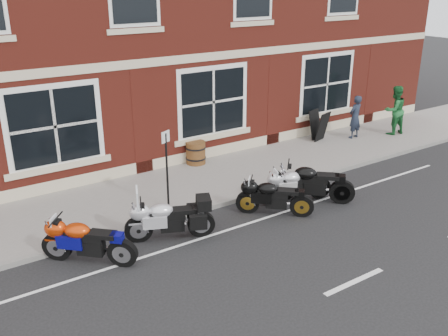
{
  "coord_description": "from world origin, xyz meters",
  "views": [
    {
      "loc": [
        -6.88,
        -8.57,
        5.69
      ],
      "look_at": [
        -0.04,
        1.6,
        0.97
      ],
      "focal_mm": 40.0,
      "sensor_mm": 36.0,
      "label": 1
    }
  ],
  "objects_px": {
    "moto_touring_silver": "(167,217)",
    "moto_sport_red": "(87,239)",
    "moto_sport_silver": "(295,184)",
    "a_board_sign": "(319,126)",
    "pedestrian_right": "(395,110)",
    "moto_naked_black": "(311,181)",
    "barrel_planter": "(196,153)",
    "pedestrian_left": "(355,117)",
    "moto_sport_black": "(273,196)",
    "parking_sign": "(167,164)"
  },
  "relations": [
    {
      "from": "pedestrian_left",
      "to": "a_board_sign",
      "type": "bearing_deg",
      "value": -29.05
    },
    {
      "from": "pedestrian_left",
      "to": "a_board_sign",
      "type": "distance_m",
      "value": 1.4
    },
    {
      "from": "moto_sport_black",
      "to": "barrel_planter",
      "type": "xyz_separation_m",
      "value": [
        0.13,
        4.03,
        -0.03
      ]
    },
    {
      "from": "moto_touring_silver",
      "to": "moto_sport_black",
      "type": "distance_m",
      "value": 2.85
    },
    {
      "from": "pedestrian_left",
      "to": "barrel_planter",
      "type": "distance_m",
      "value": 6.31
    },
    {
      "from": "moto_touring_silver",
      "to": "moto_sport_black",
      "type": "xyz_separation_m",
      "value": [
        2.83,
        -0.36,
        -0.05
      ]
    },
    {
      "from": "pedestrian_right",
      "to": "moto_naked_black",
      "type": "bearing_deg",
      "value": 29.54
    },
    {
      "from": "pedestrian_left",
      "to": "barrel_planter",
      "type": "relative_size",
      "value": 2.2
    },
    {
      "from": "moto_sport_red",
      "to": "moto_sport_silver",
      "type": "xyz_separation_m",
      "value": [
        5.68,
        -0.09,
        -0.03
      ]
    },
    {
      "from": "a_board_sign",
      "to": "moto_sport_silver",
      "type": "bearing_deg",
      "value": -156.86
    },
    {
      "from": "moto_touring_silver",
      "to": "pedestrian_right",
      "type": "height_order",
      "value": "pedestrian_right"
    },
    {
      "from": "moto_touring_silver",
      "to": "moto_naked_black",
      "type": "relative_size",
      "value": 1.16
    },
    {
      "from": "moto_sport_silver",
      "to": "parking_sign",
      "type": "distance_m",
      "value": 3.48
    },
    {
      "from": "pedestrian_left",
      "to": "moto_naked_black",
      "type": "bearing_deg",
      "value": 25.68
    },
    {
      "from": "moto_touring_silver",
      "to": "a_board_sign",
      "type": "relative_size",
      "value": 1.84
    },
    {
      "from": "moto_sport_silver",
      "to": "parking_sign",
      "type": "xyz_separation_m",
      "value": [
        -3.11,
        1.35,
        0.78
      ]
    },
    {
      "from": "moto_sport_black",
      "to": "moto_sport_silver",
      "type": "relative_size",
      "value": 0.78
    },
    {
      "from": "moto_sport_black",
      "to": "moto_sport_silver",
      "type": "height_order",
      "value": "moto_sport_silver"
    },
    {
      "from": "moto_sport_silver",
      "to": "a_board_sign",
      "type": "distance_m",
      "value": 5.31
    },
    {
      "from": "moto_sport_silver",
      "to": "moto_naked_black",
      "type": "relative_size",
      "value": 1.15
    },
    {
      "from": "a_board_sign",
      "to": "barrel_planter",
      "type": "distance_m",
      "value": 4.99
    },
    {
      "from": "moto_sport_silver",
      "to": "moto_naked_black",
      "type": "distance_m",
      "value": 0.45
    },
    {
      "from": "parking_sign",
      "to": "moto_sport_silver",
      "type": "bearing_deg",
      "value": -46.62
    },
    {
      "from": "a_board_sign",
      "to": "parking_sign",
      "type": "xyz_separation_m",
      "value": [
        -7.22,
        -2.01,
        0.65
      ]
    },
    {
      "from": "moto_sport_red",
      "to": "parking_sign",
      "type": "relative_size",
      "value": 0.79
    },
    {
      "from": "a_board_sign",
      "to": "pedestrian_right",
      "type": "bearing_deg",
      "value": -35.74
    },
    {
      "from": "moto_naked_black",
      "to": "parking_sign",
      "type": "bearing_deg",
      "value": 109.6
    },
    {
      "from": "moto_touring_silver",
      "to": "moto_sport_silver",
      "type": "bearing_deg",
      "value": -67.94
    },
    {
      "from": "moto_naked_black",
      "to": "a_board_sign",
      "type": "distance_m",
      "value": 5.18
    },
    {
      "from": "moto_naked_black",
      "to": "moto_sport_black",
      "type": "bearing_deg",
      "value": 136.65
    },
    {
      "from": "moto_naked_black",
      "to": "parking_sign",
      "type": "relative_size",
      "value": 0.83
    },
    {
      "from": "moto_touring_silver",
      "to": "moto_naked_black",
      "type": "xyz_separation_m",
      "value": [
        4.19,
        -0.3,
        0.02
      ]
    },
    {
      "from": "moto_sport_silver",
      "to": "moto_sport_red",
      "type": "bearing_deg",
      "value": 105.63
    },
    {
      "from": "moto_sport_black",
      "to": "moto_naked_black",
      "type": "height_order",
      "value": "moto_naked_black"
    },
    {
      "from": "a_board_sign",
      "to": "moto_sport_red",
      "type": "bearing_deg",
      "value": -177.68
    },
    {
      "from": "pedestrian_left",
      "to": "pedestrian_right",
      "type": "relative_size",
      "value": 0.86
    },
    {
      "from": "pedestrian_right",
      "to": "a_board_sign",
      "type": "distance_m",
      "value": 3.05
    },
    {
      "from": "pedestrian_left",
      "to": "parking_sign",
      "type": "xyz_separation_m",
      "value": [
        -8.48,
        -1.47,
        0.39
      ]
    },
    {
      "from": "pedestrian_right",
      "to": "moto_sport_black",
      "type": "bearing_deg",
      "value": 26.55
    },
    {
      "from": "pedestrian_right",
      "to": "a_board_sign",
      "type": "xyz_separation_m",
      "value": [
        -2.85,
        1.02,
        -0.38
      ]
    },
    {
      "from": "moto_sport_red",
      "to": "moto_sport_silver",
      "type": "height_order",
      "value": "moto_sport_red"
    },
    {
      "from": "moto_touring_silver",
      "to": "moto_sport_red",
      "type": "distance_m",
      "value": 1.87
    },
    {
      "from": "moto_sport_red",
      "to": "pedestrian_right",
      "type": "bearing_deg",
      "value": -35.75
    },
    {
      "from": "barrel_planter",
      "to": "moto_naked_black",
      "type": "bearing_deg",
      "value": -72.7
    },
    {
      "from": "moto_sport_silver",
      "to": "barrel_planter",
      "type": "bearing_deg",
      "value": 29.55
    },
    {
      "from": "moto_sport_red",
      "to": "parking_sign",
      "type": "distance_m",
      "value": 2.96
    },
    {
      "from": "moto_touring_silver",
      "to": "parking_sign",
      "type": "distance_m",
      "value": 1.64
    },
    {
      "from": "moto_naked_black",
      "to": "moto_touring_silver",
      "type": "bearing_deg",
      "value": 129.85
    },
    {
      "from": "moto_sport_red",
      "to": "pedestrian_right",
      "type": "xyz_separation_m",
      "value": [
        12.64,
        2.25,
        0.49
      ]
    },
    {
      "from": "moto_naked_black",
      "to": "barrel_planter",
      "type": "relative_size",
      "value": 2.36
    }
  ]
}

